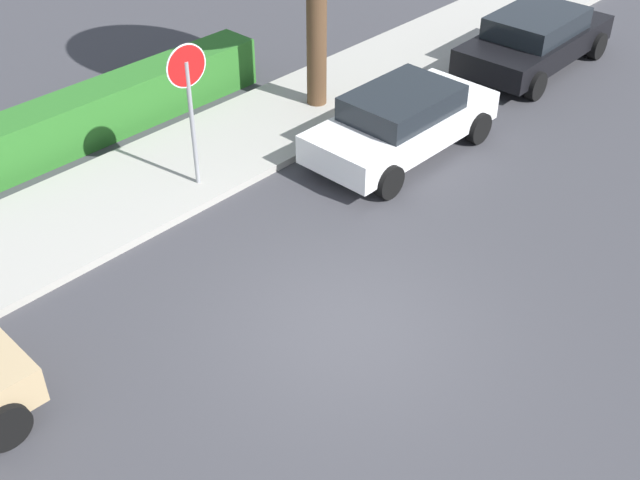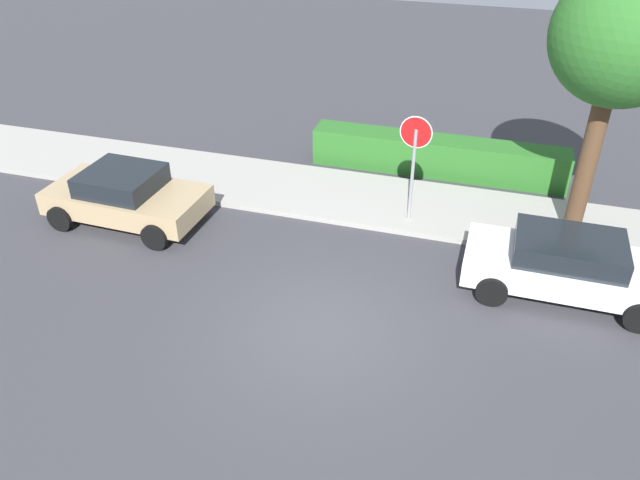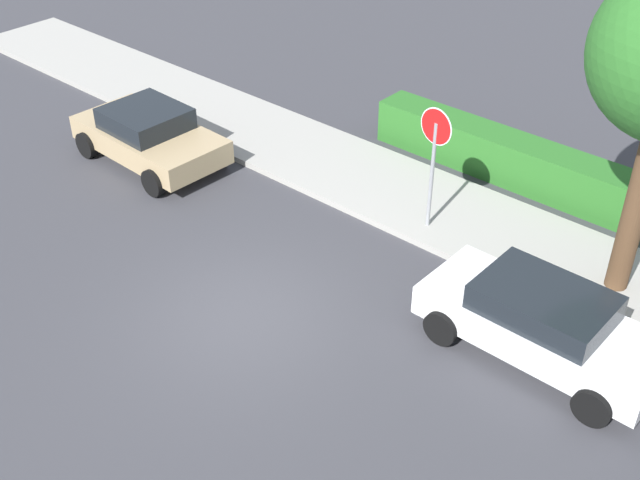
{
  "view_description": "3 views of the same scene",
  "coord_description": "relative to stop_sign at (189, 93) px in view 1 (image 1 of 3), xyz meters",
  "views": [
    {
      "loc": [
        -6.66,
        -5.71,
        7.94
      ],
      "look_at": [
        0.55,
        1.07,
        0.7
      ],
      "focal_mm": 45.0,
      "sensor_mm": 36.0,
      "label": 1
    },
    {
      "loc": [
        2.67,
        -8.93,
        8.01
      ],
      "look_at": [
        -0.44,
        1.3,
        1.17
      ],
      "focal_mm": 35.0,
      "sensor_mm": 36.0,
      "label": 2
    },
    {
      "loc": [
        8.4,
        -7.52,
        9.43
      ],
      "look_at": [
        0.14,
        1.91,
        0.73
      ],
      "focal_mm": 45.0,
      "sensor_mm": 36.0,
      "label": 3
    }
  ],
  "objects": [
    {
      "name": "parked_car_black",
      "position": [
        8.9,
        -1.59,
        -1.21
      ],
      "size": [
        4.41,
        2.14,
        1.34
      ],
      "color": "black",
      "rests_on": "ground_plane"
    },
    {
      "name": "ground_plane",
      "position": [
        -0.9,
        -4.46,
        -1.92
      ],
      "size": [
        60.0,
        60.0,
        0.0
      ],
      "primitive_type": "plane",
      "color": "#38383D"
    },
    {
      "name": "stop_sign",
      "position": [
        0.0,
        0.0,
        0.0
      ],
      "size": [
        0.77,
        0.1,
        2.8
      ],
      "color": "gray",
      "rests_on": "ground_plane"
    },
    {
      "name": "parked_car_white",
      "position": [
        3.57,
        -1.87,
        -1.22
      ],
      "size": [
        4.11,
        1.94,
        1.33
      ],
      "color": "white",
      "rests_on": "ground_plane"
    },
    {
      "name": "front_yard_hedge",
      "position": [
        0.26,
        3.01,
        -1.4
      ],
      "size": [
        7.11,
        0.92,
        1.04
      ],
      "color": "#286623",
      "rests_on": "ground_plane"
    },
    {
      "name": "sidewalk_curb",
      "position": [
        -0.9,
        0.75,
        -1.85
      ],
      "size": [
        32.0,
        2.73,
        0.14
      ],
      "primitive_type": "cube",
      "color": "#9E9B93",
      "rests_on": "ground_plane"
    }
  ]
}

